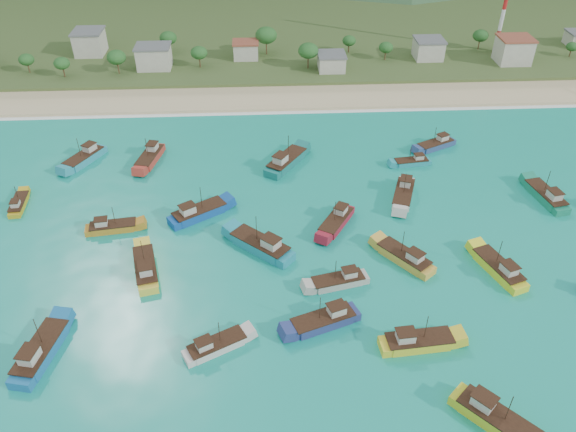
{
  "coord_description": "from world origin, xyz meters",
  "views": [
    {
      "loc": [
        -2.28,
        -69.07,
        67.1
      ],
      "look_at": [
        2.23,
        18.0,
        3.0
      ],
      "focal_mm": 35.0,
      "sensor_mm": 36.0,
      "label": 1
    }
  ],
  "objects_px": {
    "boat_16": "(412,162)",
    "boat_25": "(261,246)",
    "boat_18": "(199,213)",
    "boat_21": "(41,352)",
    "boat_2": "(19,205)",
    "boat_3": "(336,222)",
    "boat_31": "(499,269)",
    "boat_24": "(403,194)",
    "boat_10": "(496,420)",
    "boat_32": "(436,145)",
    "boat_23": "(324,321)",
    "boat_26": "(339,281)",
    "boat_0": "(417,342)",
    "boat_1": "(286,162)",
    "boat_5": "(85,158)",
    "boat_11": "(216,346)",
    "boat_8": "(112,227)",
    "boat_29": "(546,196)",
    "boat_33": "(405,258)",
    "boat_4": "(150,158)",
    "boat_6": "(146,269)"
  },
  "relations": [
    {
      "from": "boat_1",
      "to": "boat_11",
      "type": "xyz_separation_m",
      "value": [
        -13.31,
        -53.37,
        -0.34
      ]
    },
    {
      "from": "boat_23",
      "to": "boat_26",
      "type": "relative_size",
      "value": 1.13
    },
    {
      "from": "boat_8",
      "to": "boat_25",
      "type": "xyz_separation_m",
      "value": [
        28.91,
        -7.58,
        0.36
      ]
    },
    {
      "from": "boat_29",
      "to": "boat_32",
      "type": "xyz_separation_m",
      "value": [
        -17.14,
        23.19,
        -0.17
      ]
    },
    {
      "from": "boat_5",
      "to": "boat_11",
      "type": "bearing_deg",
      "value": 148.91
    },
    {
      "from": "boat_0",
      "to": "boat_1",
      "type": "bearing_deg",
      "value": -167.41
    },
    {
      "from": "boat_2",
      "to": "boat_5",
      "type": "xyz_separation_m",
      "value": [
        9.25,
        17.73,
        0.35
      ]
    },
    {
      "from": "boat_1",
      "to": "boat_8",
      "type": "bearing_deg",
      "value": -113.06
    },
    {
      "from": "boat_18",
      "to": "boat_21",
      "type": "bearing_deg",
      "value": -64.09
    },
    {
      "from": "boat_0",
      "to": "boat_24",
      "type": "xyz_separation_m",
      "value": [
        6.61,
        39.93,
        0.04
      ]
    },
    {
      "from": "boat_1",
      "to": "boat_16",
      "type": "relative_size",
      "value": 1.49
    },
    {
      "from": "boat_26",
      "to": "boat_29",
      "type": "distance_m",
      "value": 52.06
    },
    {
      "from": "boat_26",
      "to": "boat_0",
      "type": "bearing_deg",
      "value": -157.56
    },
    {
      "from": "boat_25",
      "to": "boat_2",
      "type": "bearing_deg",
      "value": 113.05
    },
    {
      "from": "boat_3",
      "to": "boat_31",
      "type": "bearing_deg",
      "value": -178.32
    },
    {
      "from": "boat_5",
      "to": "boat_11",
      "type": "xyz_separation_m",
      "value": [
        33.32,
        -57.63,
        -0.19
      ]
    },
    {
      "from": "boat_0",
      "to": "boat_8",
      "type": "relative_size",
      "value": 1.15
    },
    {
      "from": "boat_0",
      "to": "boat_5",
      "type": "distance_m",
      "value": 86.83
    },
    {
      "from": "boat_18",
      "to": "boat_23",
      "type": "xyz_separation_m",
      "value": [
        22.23,
        -30.28,
        -0.07
      ]
    },
    {
      "from": "boat_16",
      "to": "boat_25",
      "type": "distance_m",
      "value": 45.63
    },
    {
      "from": "boat_10",
      "to": "boat_16",
      "type": "xyz_separation_m",
      "value": [
        4.26,
        67.22,
        -0.41
      ]
    },
    {
      "from": "boat_33",
      "to": "boat_6",
      "type": "bearing_deg",
      "value": 142.08
    },
    {
      "from": "boat_8",
      "to": "boat_10",
      "type": "bearing_deg",
      "value": 44.55
    },
    {
      "from": "boat_10",
      "to": "boat_21",
      "type": "xyz_separation_m",
      "value": [
        -64.19,
        14.8,
        0.02
      ]
    },
    {
      "from": "boat_18",
      "to": "boat_31",
      "type": "distance_m",
      "value": 57.76
    },
    {
      "from": "boat_1",
      "to": "boat_2",
      "type": "distance_m",
      "value": 57.48
    },
    {
      "from": "boat_6",
      "to": "boat_33",
      "type": "xyz_separation_m",
      "value": [
        46.41,
        0.62,
        -0.03
      ]
    },
    {
      "from": "boat_2",
      "to": "boat_11",
      "type": "height_order",
      "value": "boat_11"
    },
    {
      "from": "boat_3",
      "to": "boat_5",
      "type": "height_order",
      "value": "boat_5"
    },
    {
      "from": "boat_2",
      "to": "boat_25",
      "type": "distance_m",
      "value": 52.48
    },
    {
      "from": "boat_3",
      "to": "boat_16",
      "type": "height_order",
      "value": "boat_3"
    },
    {
      "from": "boat_10",
      "to": "boat_21",
      "type": "bearing_deg",
      "value": -56.0
    },
    {
      "from": "boat_24",
      "to": "boat_33",
      "type": "xyz_separation_m",
      "value": [
        -4.22,
        -20.23,
        -0.04
      ]
    },
    {
      "from": "boat_1",
      "to": "boat_23",
      "type": "height_order",
      "value": "boat_1"
    },
    {
      "from": "boat_3",
      "to": "boat_0",
      "type": "bearing_deg",
      "value": 136.84
    },
    {
      "from": "boat_26",
      "to": "boat_33",
      "type": "relative_size",
      "value": 0.95
    },
    {
      "from": "boat_11",
      "to": "boat_18",
      "type": "distance_m",
      "value": 34.84
    },
    {
      "from": "boat_4",
      "to": "boat_6",
      "type": "bearing_deg",
      "value": 109.82
    },
    {
      "from": "boat_2",
      "to": "boat_18",
      "type": "relative_size",
      "value": 0.71
    },
    {
      "from": "boat_25",
      "to": "boat_32",
      "type": "xyz_separation_m",
      "value": [
        42.67,
        36.62,
        -0.31
      ]
    },
    {
      "from": "boat_21",
      "to": "boat_11",
      "type": "bearing_deg",
      "value": 11.84
    },
    {
      "from": "boat_21",
      "to": "boat_5",
      "type": "bearing_deg",
      "value": 108.95
    },
    {
      "from": "boat_11",
      "to": "boat_26",
      "type": "bearing_deg",
      "value": 95.7
    },
    {
      "from": "boat_31",
      "to": "boat_32",
      "type": "bearing_deg",
      "value": 69.54
    },
    {
      "from": "boat_3",
      "to": "boat_24",
      "type": "bearing_deg",
      "value": -119.01
    },
    {
      "from": "boat_33",
      "to": "boat_3",
      "type": "bearing_deg",
      "value": 95.12
    },
    {
      "from": "boat_10",
      "to": "boat_32",
      "type": "xyz_separation_m",
      "value": [
        11.84,
        74.68,
        -0.22
      ]
    },
    {
      "from": "boat_2",
      "to": "boat_11",
      "type": "xyz_separation_m",
      "value": [
        42.57,
        -39.91,
        0.16
      ]
    },
    {
      "from": "boat_24",
      "to": "boat_18",
      "type": "bearing_deg",
      "value": 25.28
    },
    {
      "from": "boat_5",
      "to": "boat_23",
      "type": "distance_m",
      "value": 73.42
    }
  ]
}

